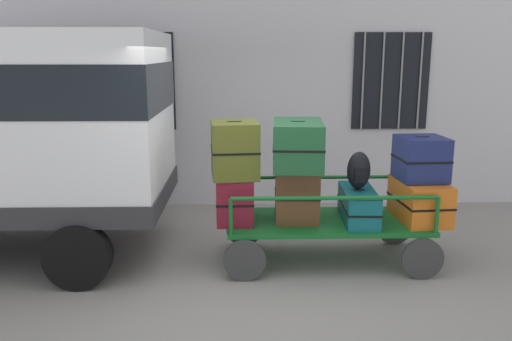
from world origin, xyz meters
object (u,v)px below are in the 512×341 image
Objects in this scene: suitcase_left_middle at (235,149)px; suitcase_midright_middle at (421,158)px; backpack at (359,171)px; luggage_cart at (327,228)px; suitcase_left_bottom at (235,199)px; suitcase_midleft_middle at (298,144)px; suitcase_center_bottom at (358,205)px; suitcase_midright_bottom at (420,201)px; suitcase_midleft_bottom at (297,194)px.

suitcase_left_middle reaches higher than suitcase_midright_middle.
luggage_cart is at bearing 178.82° from backpack.
suitcase_left_middle is 1.46m from backpack.
suitcase_midleft_middle is (0.72, 0.02, 0.64)m from suitcase_left_bottom.
suitcase_left_middle is at bearing -179.37° from backpack.
suitcase_center_bottom is 0.72m from suitcase_midright_bottom.
luggage_cart is at bearing 0.09° from suitcase_left_bottom.
suitcase_midright_middle is (1.08, 0.03, 0.83)m from luggage_cart.
backpack is (-0.73, -0.04, -0.13)m from suitcase_midright_middle.
backpack is at bearing -176.71° from suitcase_midright_middle.
suitcase_left_bottom is at bearing 178.98° from suitcase_center_bottom.
suitcase_left_bottom is 1.10× the size of suitcase_midright_middle.
suitcase_midleft_bottom reaches higher than luggage_cart.
suitcase_midleft_middle is (-0.36, 0.02, 1.00)m from luggage_cart.
suitcase_midleft_middle is 1.12× the size of suitcase_midright_bottom.
suitcase_midleft_middle is (0.72, 0.04, 0.05)m from suitcase_left_middle.
suitcase_midleft_bottom is 1.45m from suitcase_midright_bottom.
suitcase_midright_middle is 0.74m from backpack.
suitcase_left_bottom is 0.75× the size of suitcase_midright_bottom.
suitcase_midright_bottom is 1.46× the size of suitcase_midright_middle.
suitcase_midleft_bottom is 1.10× the size of suitcase_midright_middle.
backpack is at bearing -1.89° from suitcase_midleft_middle.
suitcase_left_middle is (0.00, -0.02, 0.59)m from suitcase_left_bottom.
suitcase_midleft_middle is 1.45m from suitcase_midright_middle.
suitcase_midleft_middle is at bearing 176.55° from suitcase_center_bottom.
suitcase_midleft_bottom is 0.75× the size of suitcase_midright_bottom.
suitcase_left_middle is at bearing 179.83° from suitcase_center_bottom.
suitcase_center_bottom is at bearing -0.17° from suitcase_left_middle.
suitcase_midleft_middle reaches higher than suitcase_midright_bottom.
suitcase_midleft_middle is at bearing 1.42° from suitcase_left_bottom.
suitcase_left_middle is 0.90m from suitcase_midleft_bottom.
suitcase_midleft_middle is at bearing 178.11° from backpack.
luggage_cart is 2.53× the size of suitcase_midleft_middle.
luggage_cart is at bearing -2.58° from suitcase_midleft_middle.
suitcase_left_middle is 0.72× the size of suitcase_center_bottom.
backpack is at bearing 0.63° from suitcase_left_middle.
suitcase_center_bottom is at bearing -175.09° from suitcase_midright_middle.
suitcase_midleft_bottom is at bearing 2.12° from suitcase_left_middle.
suitcase_midright_middle is (1.44, 0.02, -0.17)m from suitcase_midleft_middle.
suitcase_midright_middle reaches higher than luggage_cart.
suitcase_left_middle is 0.70× the size of suitcase_midleft_middle.
suitcase_left_middle is 2.25m from suitcase_midright_bottom.
suitcase_left_bottom is 0.72m from suitcase_midleft_bottom.
suitcase_left_middle is 0.72m from suitcase_midleft_middle.
suitcase_midright_middle is at bearing 3.29° from backpack.
suitcase_left_bottom is 0.96m from suitcase_midleft_middle.
suitcase_midright_middle is 1.32× the size of backpack.
suitcase_left_bottom is at bearing -178.58° from suitcase_midleft_middle.
suitcase_center_bottom is (0.72, -0.04, -0.72)m from suitcase_midleft_middle.
suitcase_left_middle is at bearing -178.78° from luggage_cart.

